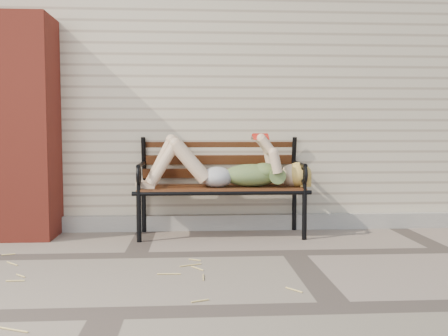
{
  "coord_description": "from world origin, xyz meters",
  "views": [
    {
      "loc": [
        -0.8,
        -3.88,
        0.97
      ],
      "look_at": [
        -0.52,
        0.52,
        0.64
      ],
      "focal_mm": 40.0,
      "sensor_mm": 36.0,
      "label": 1
    }
  ],
  "objects": [
    {
      "name": "reading_woman",
      "position": [
        -0.52,
        0.67,
        0.64
      ],
      "size": [
        1.57,
        0.36,
        0.49
      ],
      "color": "#0A3448",
      "rests_on": "ground"
    },
    {
      "name": "straw_scatter",
      "position": [
        -1.55,
        -0.71,
        0.01
      ],
      "size": [
        2.93,
        1.74,
        0.01
      ],
      "color": "#D8BD69",
      "rests_on": "ground"
    },
    {
      "name": "garden_bench",
      "position": [
        -0.54,
        0.8,
        0.6
      ],
      "size": [
        1.67,
        0.66,
        1.08
      ],
      "color": "black",
      "rests_on": "ground"
    },
    {
      "name": "ground",
      "position": [
        0.0,
        0.0,
        0.0
      ],
      "size": [
        80.0,
        80.0,
        0.0
      ],
      "primitive_type": "plane",
      "color": "#7A685E",
      "rests_on": "ground"
    },
    {
      "name": "house_wall",
      "position": [
        0.0,
        3.0,
        1.5
      ],
      "size": [
        8.0,
        4.0,
        3.0
      ],
      "primitive_type": "cube",
      "color": "beige",
      "rests_on": "ground"
    },
    {
      "name": "foundation_strip",
      "position": [
        0.0,
        0.97,
        0.07
      ],
      "size": [
        8.0,
        0.1,
        0.15
      ],
      "primitive_type": "cube",
      "color": "#B0A99F",
      "rests_on": "ground"
    },
    {
      "name": "brick_pillar",
      "position": [
        -2.3,
        0.75,
        1.0
      ],
      "size": [
        0.5,
        0.5,
        2.0
      ],
      "primitive_type": "cube",
      "color": "maroon",
      "rests_on": "ground"
    }
  ]
}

